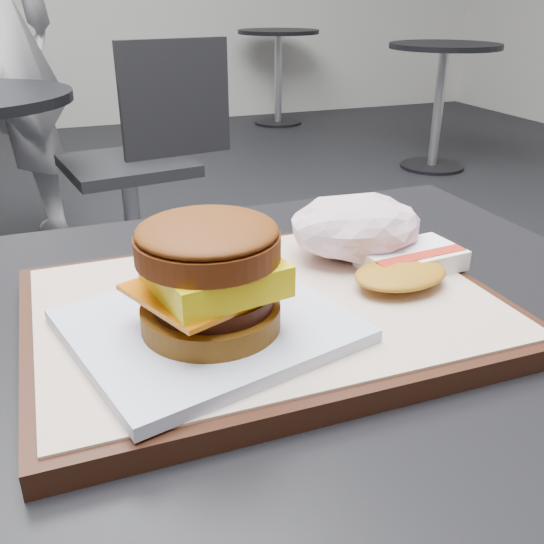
{
  "coord_description": "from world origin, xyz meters",
  "views": [
    {
      "loc": [
        -0.11,
        -0.4,
        1.02
      ],
      "look_at": [
        0.03,
        -0.03,
        0.83
      ],
      "focal_mm": 40.0,
      "sensor_mm": 36.0,
      "label": 1
    }
  ],
  "objects_px": {
    "crumpled_wrapper": "(356,227)",
    "hash_brown": "(407,265)",
    "neighbor_chair": "(145,150)",
    "breakfast_sandwich": "(209,288)",
    "customer_table": "(228,509)",
    "serving_tray": "(266,311)"
  },
  "relations": [
    {
      "from": "customer_table",
      "to": "breakfast_sandwich",
      "type": "bearing_deg",
      "value": -116.75
    },
    {
      "from": "hash_brown",
      "to": "crumpled_wrapper",
      "type": "distance_m",
      "value": 0.06
    },
    {
      "from": "hash_brown",
      "to": "neighbor_chair",
      "type": "height_order",
      "value": "neighbor_chair"
    },
    {
      "from": "customer_table",
      "to": "hash_brown",
      "type": "bearing_deg",
      "value": 3.39
    },
    {
      "from": "customer_table",
      "to": "hash_brown",
      "type": "height_order",
      "value": "hash_brown"
    },
    {
      "from": "customer_table",
      "to": "serving_tray",
      "type": "relative_size",
      "value": 2.11
    },
    {
      "from": "hash_brown",
      "to": "crumpled_wrapper",
      "type": "height_order",
      "value": "crumpled_wrapper"
    },
    {
      "from": "customer_table",
      "to": "crumpled_wrapper",
      "type": "relative_size",
      "value": 6.28
    },
    {
      "from": "neighbor_chair",
      "to": "breakfast_sandwich",
      "type": "bearing_deg",
      "value": -97.6
    },
    {
      "from": "crumpled_wrapper",
      "to": "neighbor_chair",
      "type": "bearing_deg",
      "value": 87.65
    },
    {
      "from": "serving_tray",
      "to": "hash_brown",
      "type": "xyz_separation_m",
      "value": [
        0.13,
        0.0,
        0.02
      ]
    },
    {
      "from": "neighbor_chair",
      "to": "crumpled_wrapper",
      "type": "bearing_deg",
      "value": -92.35
    },
    {
      "from": "crumpled_wrapper",
      "to": "serving_tray",
      "type": "bearing_deg",
      "value": -152.35
    },
    {
      "from": "customer_table",
      "to": "hash_brown",
      "type": "xyz_separation_m",
      "value": [
        0.18,
        0.01,
        0.22
      ]
    },
    {
      "from": "serving_tray",
      "to": "customer_table",
      "type": "bearing_deg",
      "value": -166.46
    },
    {
      "from": "customer_table",
      "to": "crumpled_wrapper",
      "type": "height_order",
      "value": "crumpled_wrapper"
    },
    {
      "from": "serving_tray",
      "to": "crumpled_wrapper",
      "type": "bearing_deg",
      "value": 27.65
    },
    {
      "from": "hash_brown",
      "to": "crumpled_wrapper",
      "type": "relative_size",
      "value": 0.98
    },
    {
      "from": "customer_table",
      "to": "breakfast_sandwich",
      "type": "height_order",
      "value": "breakfast_sandwich"
    },
    {
      "from": "crumpled_wrapper",
      "to": "hash_brown",
      "type": "bearing_deg",
      "value": -71.47
    },
    {
      "from": "breakfast_sandwich",
      "to": "hash_brown",
      "type": "xyz_separation_m",
      "value": [
        0.19,
        0.04,
        -0.03
      ]
    },
    {
      "from": "breakfast_sandwich",
      "to": "serving_tray",
      "type": "bearing_deg",
      "value": 34.43
    }
  ]
}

